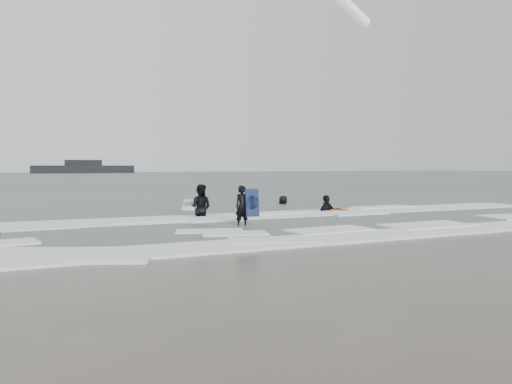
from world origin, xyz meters
name	(u,v)px	position (x,y,z in m)	size (l,w,h in m)	color
ground	(324,237)	(0.00, 0.00, 0.00)	(320.00, 320.00, 0.00)	brown
sea	(85,178)	(0.00, 80.00, 0.06)	(320.00, 320.00, 0.00)	#47544C
surfer_centre	(243,227)	(-1.33, 3.14, 0.00)	(0.53, 0.35, 1.47)	black
surfer_wading	(200,218)	(-1.78, 6.54, 0.00)	(0.94, 0.73, 1.93)	black
surfer_right_near	(327,212)	(4.31, 6.76, 0.00)	(1.14, 0.47, 1.94)	black
surfer_right_far	(283,205)	(4.35, 11.21, 0.00)	(0.82, 0.53, 1.67)	black
surf_foam	(270,223)	(0.00, 3.70, 0.04)	(30.03, 9.06, 0.09)	white
bodyboards	(264,206)	(0.55, 5.49, 0.50)	(7.90, 4.43, 1.25)	#0D173F
vessel_horizon	(83,168)	(4.62, 137.87, 1.41)	(27.94, 4.99, 3.79)	black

